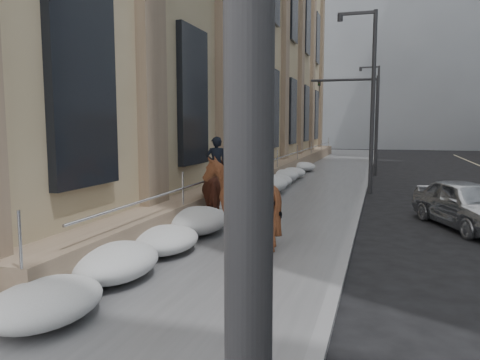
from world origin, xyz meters
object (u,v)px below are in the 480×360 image
object	(u,v)px
mounted_horse_left	(219,189)
car_silver	(467,204)
pedestrian	(263,213)
mounted_horse_right	(240,198)

from	to	relation	value
mounted_horse_left	car_silver	distance (m)	7.41
mounted_horse_left	pedestrian	size ratio (longest dim) A/B	1.46
mounted_horse_right	mounted_horse_left	bearing A→B (deg)	-83.99
mounted_horse_left	car_silver	world-z (taller)	mounted_horse_left
mounted_horse_left	car_silver	size ratio (longest dim) A/B	0.61
pedestrian	car_silver	distance (m)	6.82
mounted_horse_right	pedestrian	world-z (taller)	mounted_horse_right
mounted_horse_right	car_silver	world-z (taller)	mounted_horse_right
mounted_horse_right	pedestrian	bearing A→B (deg)	130.18
pedestrian	car_silver	size ratio (longest dim) A/B	0.42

